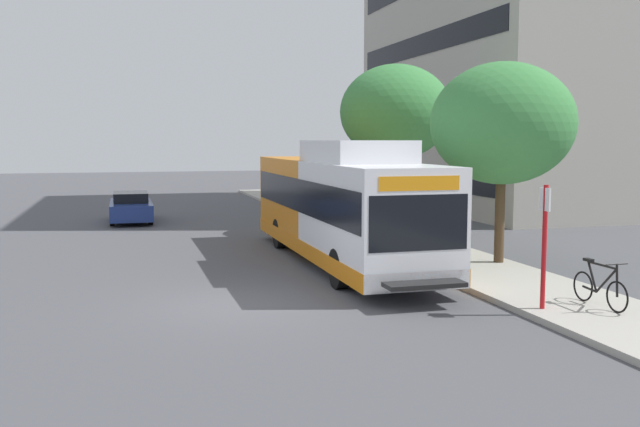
{
  "coord_description": "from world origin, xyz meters",
  "views": [
    {
      "loc": [
        -2.45,
        -15.19,
        3.66
      ],
      "look_at": [
        2.89,
        3.64,
        1.6
      ],
      "focal_mm": 39.27,
      "sensor_mm": 36.0,
      "label": 1
    }
  ],
  "objects_px": {
    "street_tree_mid_block": "(396,112)",
    "bicycle_parked": "(600,287)",
    "transit_bus": "(340,206)",
    "parked_car_far_lane": "(131,207)",
    "bus_stop_sign_pole": "(544,237)",
    "street_tree_near_stop": "(502,124)"
  },
  "relations": [
    {
      "from": "bus_stop_sign_pole",
      "to": "street_tree_mid_block",
      "type": "distance_m",
      "value": 13.59
    },
    {
      "from": "street_tree_mid_block",
      "to": "parked_car_far_lane",
      "type": "relative_size",
      "value": 1.43
    },
    {
      "from": "transit_bus",
      "to": "street_tree_mid_block",
      "type": "height_order",
      "value": "street_tree_mid_block"
    },
    {
      "from": "street_tree_near_stop",
      "to": "street_tree_mid_block",
      "type": "bearing_deg",
      "value": 90.76
    },
    {
      "from": "bus_stop_sign_pole",
      "to": "parked_car_far_lane",
      "type": "xyz_separation_m",
      "value": [
        -8.06,
        19.81,
        -0.99
      ]
    },
    {
      "from": "street_tree_mid_block",
      "to": "bus_stop_sign_pole",
      "type": "bearing_deg",
      "value": -98.39
    },
    {
      "from": "transit_bus",
      "to": "street_tree_mid_block",
      "type": "distance_m",
      "value": 7.81
    },
    {
      "from": "bus_stop_sign_pole",
      "to": "transit_bus",
      "type": "bearing_deg",
      "value": 106.83
    },
    {
      "from": "bicycle_parked",
      "to": "parked_car_far_lane",
      "type": "xyz_separation_m",
      "value": [
        -9.31,
        20.01,
        0.1
      ]
    },
    {
      "from": "transit_bus",
      "to": "parked_car_far_lane",
      "type": "xyz_separation_m",
      "value": [
        -5.88,
        12.63,
        -1.04
      ]
    },
    {
      "from": "street_tree_near_stop",
      "to": "transit_bus",
      "type": "bearing_deg",
      "value": 155.49
    },
    {
      "from": "transit_bus",
      "to": "bus_stop_sign_pole",
      "type": "height_order",
      "value": "transit_bus"
    },
    {
      "from": "parked_car_far_lane",
      "to": "street_tree_mid_block",
      "type": "bearing_deg",
      "value": -33.95
    },
    {
      "from": "transit_bus",
      "to": "parked_car_far_lane",
      "type": "bearing_deg",
      "value": 114.98
    },
    {
      "from": "bus_stop_sign_pole",
      "to": "street_tree_mid_block",
      "type": "height_order",
      "value": "street_tree_mid_block"
    },
    {
      "from": "street_tree_mid_block",
      "to": "parked_car_far_lane",
      "type": "xyz_separation_m",
      "value": [
        -9.99,
        6.72,
        -4.08
      ]
    },
    {
      "from": "bus_stop_sign_pole",
      "to": "street_tree_near_stop",
      "type": "height_order",
      "value": "street_tree_near_stop"
    },
    {
      "from": "bus_stop_sign_pole",
      "to": "street_tree_near_stop",
      "type": "distance_m",
      "value": 6.16
    },
    {
      "from": "street_tree_mid_block",
      "to": "bicycle_parked",
      "type": "bearing_deg",
      "value": -92.92
    },
    {
      "from": "bus_stop_sign_pole",
      "to": "bicycle_parked",
      "type": "height_order",
      "value": "bus_stop_sign_pole"
    },
    {
      "from": "transit_bus",
      "to": "parked_car_far_lane",
      "type": "relative_size",
      "value": 2.72
    },
    {
      "from": "transit_bus",
      "to": "bicycle_parked",
      "type": "xyz_separation_m",
      "value": [
        3.43,
        -7.38,
        -1.14
      ]
    }
  ]
}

